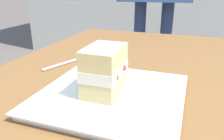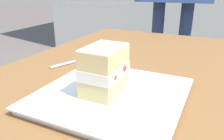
{
  "view_description": "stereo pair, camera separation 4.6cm",
  "coord_description": "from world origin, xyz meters",
  "views": [
    {
      "loc": [
        -0.27,
        -0.05,
        0.94
      ],
      "look_at": [
        0.13,
        0.1,
        0.78
      ],
      "focal_mm": 36.46,
      "sensor_mm": 36.0,
      "label": 1
    },
    {
      "loc": [
        -0.25,
        -0.09,
        0.94
      ],
      "look_at": [
        0.13,
        0.1,
        0.78
      ],
      "focal_mm": 36.46,
      "sensor_mm": 36.0,
      "label": 2
    }
  ],
  "objects": [
    {
      "name": "dessert_plate",
      "position": [
        0.13,
        0.1,
        0.72
      ],
      "size": [
        0.29,
        0.29,
        0.02
      ],
      "color": "white",
      "rests_on": "patio_table"
    },
    {
      "name": "cake_slice",
      "position": [
        0.13,
        0.11,
        0.78
      ],
      "size": [
        0.1,
        0.08,
        0.1
      ],
      "color": "#E0C17A",
      "rests_on": "dessert_plate"
    },
    {
      "name": "dessert_fork",
      "position": [
        0.31,
        0.29,
        0.71
      ],
      "size": [
        0.16,
        0.08,
        0.01
      ],
      "color": "silver",
      "rests_on": "patio_table"
    }
  ]
}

